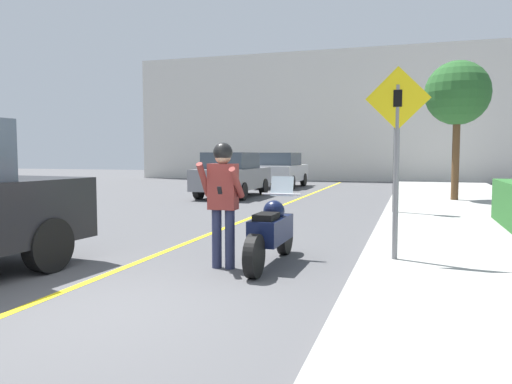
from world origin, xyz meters
The scene contains 11 objects.
ground_plane centered at (0.00, 0.00, 0.00)m, with size 80.00×80.00×0.00m, color #4C4C4F.
sidewalk_curb centered at (4.80, 4.00, 0.05)m, with size 4.40×44.00×0.10m.
road_center_line centered at (-0.60, 6.00, 0.00)m, with size 0.12×36.00×0.01m.
building_backdrop centered at (0.00, 26.00, 3.89)m, with size 28.00×1.20×7.78m.
motorcycle centered at (1.36, 2.57, 0.49)m, with size 0.62×2.22×1.28m.
person_biker centered at (0.77, 2.13, 1.11)m, with size 0.59×0.48×1.79m.
crossing_sign centered at (3.10, 3.02, 1.77)m, with size 0.91×0.08×2.77m.
traffic_light centered at (2.89, 9.10, 2.37)m, with size 0.26×0.30×3.23m.
street_tree centered at (4.66, 13.34, 3.59)m, with size 2.10×2.10×4.57m.
parked_car_grey centered at (-3.18, 13.26, 0.86)m, with size 1.88×4.20×1.68m.
parked_car_silver centered at (-2.77, 18.93, 0.86)m, with size 1.88×4.20×1.68m.
Camera 1 is at (3.33, -4.42, 1.64)m, focal length 35.00 mm.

